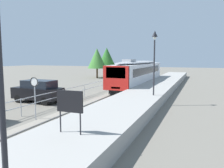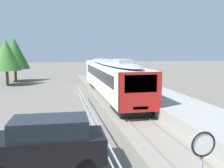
# 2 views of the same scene
# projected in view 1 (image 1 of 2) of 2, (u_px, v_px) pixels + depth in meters

# --- Properties ---
(ground_plane) EXTENTS (160.00, 160.00, 0.00)m
(ground_plane) POSITION_uv_depth(u_px,v_px,m) (91.00, 95.00, 24.62)
(ground_plane) COLOR #6B665B
(track_rails) EXTENTS (3.20, 60.00, 0.14)m
(track_rails) POSITION_uv_depth(u_px,v_px,m) (117.00, 96.00, 23.51)
(track_rails) COLOR gray
(track_rails) RESTS_ON ground
(commuter_train) EXTENTS (2.82, 18.23, 3.74)m
(commuter_train) POSITION_uv_depth(u_px,v_px,m) (138.00, 72.00, 31.25)
(commuter_train) COLOR silver
(commuter_train) RESTS_ON track_rails
(station_platform) EXTENTS (3.90, 60.00, 0.90)m
(station_platform) POSITION_uv_depth(u_px,v_px,m) (147.00, 94.00, 22.27)
(station_platform) COLOR #999691
(station_platform) RESTS_ON ground
(platform_lamp_mid_platform) EXTENTS (0.34, 0.34, 5.35)m
(platform_lamp_mid_platform) POSITION_uv_depth(u_px,v_px,m) (154.00, 51.00, 18.50)
(platform_lamp_mid_platform) COLOR #232328
(platform_lamp_mid_platform) RESTS_ON station_platform
(platform_notice_board) EXTENTS (1.20, 0.08, 1.80)m
(platform_notice_board) POSITION_uv_depth(u_px,v_px,m) (70.00, 103.00, 9.18)
(platform_notice_board) COLOR #232328
(platform_notice_board) RESTS_ON station_platform
(speed_limit_sign) EXTENTS (0.61, 0.10, 2.81)m
(speed_limit_sign) POSITION_uv_depth(u_px,v_px,m) (34.00, 88.00, 14.43)
(speed_limit_sign) COLOR #9EA0A5
(speed_limit_sign) RESTS_ON ground
(carpark_fence) EXTENTS (0.06, 36.06, 1.25)m
(carpark_fence) POSITION_uv_depth(u_px,v_px,m) (21.00, 104.00, 15.39)
(carpark_fence) COLOR #9EA0A5
(carpark_fence) RESTS_ON ground
(parked_suv_black) EXTENTS (4.66, 2.05, 2.04)m
(parked_suv_black) POSITION_uv_depth(u_px,v_px,m) (38.00, 91.00, 20.30)
(parked_suv_black) COLOR black
(parked_suv_black) RESTS_ON ground
(tree_behind_carpark) EXTENTS (3.78, 3.78, 5.99)m
(tree_behind_carpark) POSITION_uv_depth(u_px,v_px,m) (97.00, 58.00, 45.23)
(tree_behind_carpark) COLOR brown
(tree_behind_carpark) RESTS_ON ground
(tree_behind_station_far) EXTENTS (4.19, 4.19, 6.33)m
(tree_behind_station_far) POSITION_uv_depth(u_px,v_px,m) (107.00, 58.00, 48.87)
(tree_behind_station_far) COLOR brown
(tree_behind_station_far) RESTS_ON ground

